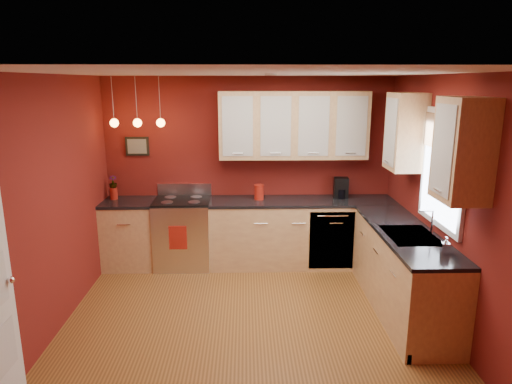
{
  "coord_description": "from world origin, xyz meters",
  "views": [
    {
      "loc": [
        -0.05,
        -4.25,
        2.53
      ],
      "look_at": [
        0.07,
        1.0,
        1.25
      ],
      "focal_mm": 32.0,
      "sensor_mm": 36.0,
      "label": 1
    }
  ],
  "objects_px": {
    "gas_range": "(183,232)",
    "sink": "(411,237)",
    "soap_pump": "(446,246)",
    "coffee_maker": "(341,188)",
    "red_canister": "(259,192)"
  },
  "relations": [
    {
      "from": "gas_range",
      "to": "sink",
      "type": "bearing_deg",
      "value": -29.78
    },
    {
      "from": "soap_pump",
      "to": "coffee_maker",
      "type": "bearing_deg",
      "value": 104.08
    },
    {
      "from": "sink",
      "to": "red_canister",
      "type": "xyz_separation_m",
      "value": [
        -1.57,
        1.54,
        0.13
      ]
    },
    {
      "from": "coffee_maker",
      "to": "soap_pump",
      "type": "bearing_deg",
      "value": -70.98
    },
    {
      "from": "red_canister",
      "to": "soap_pump",
      "type": "xyz_separation_m",
      "value": [
        1.69,
        -2.09,
        -0.02
      ]
    },
    {
      "from": "red_canister",
      "to": "soap_pump",
      "type": "height_order",
      "value": "red_canister"
    },
    {
      "from": "gas_range",
      "to": "sink",
      "type": "xyz_separation_m",
      "value": [
        2.62,
        -1.5,
        0.43
      ]
    },
    {
      "from": "gas_range",
      "to": "sink",
      "type": "distance_m",
      "value": 3.05
    },
    {
      "from": "soap_pump",
      "to": "gas_range",
      "type": "bearing_deg",
      "value": 143.28
    },
    {
      "from": "red_canister",
      "to": "soap_pump",
      "type": "distance_m",
      "value": 2.69
    },
    {
      "from": "gas_range",
      "to": "coffee_maker",
      "type": "distance_m",
      "value": 2.29
    },
    {
      "from": "coffee_maker",
      "to": "sink",
      "type": "bearing_deg",
      "value": -70.63
    },
    {
      "from": "coffee_maker",
      "to": "soap_pump",
      "type": "height_order",
      "value": "coffee_maker"
    },
    {
      "from": "red_canister",
      "to": "coffee_maker",
      "type": "distance_m",
      "value": 1.15
    },
    {
      "from": "coffee_maker",
      "to": "gas_range",
      "type": "bearing_deg",
      "value": -171.97
    }
  ]
}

